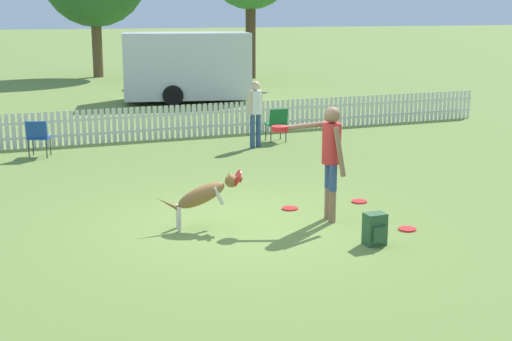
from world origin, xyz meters
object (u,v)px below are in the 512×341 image
(frisbee_near_dog, at_px, (407,229))
(spectator_standing, at_px, (255,108))
(frisbee_midfield, at_px, (359,201))
(folding_chair_center, at_px, (38,135))
(handler_person, at_px, (328,149))
(equipment_trailer, at_px, (186,65))
(backpack_on_grass, at_px, (375,229))
(frisbee_near_handler, at_px, (290,208))
(leaping_dog, at_px, (205,194))
(folding_chair_blue_left, at_px, (277,122))

(frisbee_near_dog, distance_m, spectator_standing, 6.73)
(frisbee_midfield, distance_m, folding_chair_center, 7.31)
(frisbee_near_dog, bearing_deg, handler_person, 133.78)
(frisbee_near_dog, relative_size, frisbee_midfield, 1.00)
(equipment_trailer, bearing_deg, backpack_on_grass, -84.59)
(frisbee_near_dog, bearing_deg, frisbee_near_handler, 123.54)
(handler_person, distance_m, frisbee_near_dog, 1.61)
(frisbee_near_dog, relative_size, backpack_on_grass, 0.58)
(spectator_standing, bearing_deg, leaping_dog, 41.13)
(spectator_standing, bearing_deg, folding_chair_center, -28.45)
(backpack_on_grass, height_order, spectator_standing, spectator_standing)
(leaping_dog, xyz_separation_m, frisbee_near_dog, (2.62, -1.19, -0.49))
(frisbee_near_handler, distance_m, equipment_trailer, 14.04)
(spectator_standing, bearing_deg, folding_chair_blue_left, -168.61)
(frisbee_near_dog, bearing_deg, equipment_trailer, 84.52)
(frisbee_midfield, distance_m, backpack_on_grass, 2.18)
(frisbee_near_handler, distance_m, folding_chair_center, 6.59)
(leaping_dog, xyz_separation_m, folding_chair_blue_left, (3.78, 5.91, -0.02))
(handler_person, distance_m, backpack_on_grass, 1.52)
(handler_person, relative_size, folding_chair_blue_left, 2.11)
(frisbee_near_dog, height_order, equipment_trailer, equipment_trailer)
(leaping_dog, distance_m, spectator_standing, 6.27)
(leaping_dog, relative_size, spectator_standing, 0.82)
(handler_person, height_order, leaping_dog, handler_person)
(leaping_dog, distance_m, backpack_on_grass, 2.44)
(handler_person, bearing_deg, folding_chair_center, 38.43)
(backpack_on_grass, relative_size, equipment_trailer, 0.08)
(leaping_dog, relative_size, frisbee_midfield, 4.92)
(frisbee_near_handler, bearing_deg, leaping_dog, -164.22)
(equipment_trailer, bearing_deg, folding_chair_center, -112.12)
(folding_chair_blue_left, height_order, equipment_trailer, equipment_trailer)
(folding_chair_blue_left, xyz_separation_m, folding_chair_center, (-5.43, 0.27, -0.01))
(handler_person, distance_m, frisbee_midfield, 1.60)
(frisbee_midfield, distance_m, equipment_trailer, 13.92)
(frisbee_near_handler, xyz_separation_m, folding_chair_center, (-3.20, 5.74, 0.46))
(equipment_trailer, bearing_deg, folding_chair_blue_left, -78.64)
(leaping_dog, height_order, frisbee_midfield, leaping_dog)
(folding_chair_center, relative_size, equipment_trailer, 0.15)
(handler_person, xyz_separation_m, spectator_standing, (1.25, 5.78, -0.17))
(frisbee_midfield, bearing_deg, folding_chair_center, 127.32)
(backpack_on_grass, bearing_deg, handler_person, 92.34)
(frisbee_near_dog, height_order, folding_chair_center, folding_chair_center)
(folding_chair_center, bearing_deg, equipment_trailer, -106.99)
(frisbee_near_handler, relative_size, equipment_trailer, 0.05)
(leaping_dog, distance_m, frisbee_near_handler, 1.68)
(spectator_standing, bearing_deg, frisbee_midfield, 67.17)
(handler_person, bearing_deg, folding_chair_blue_left, -7.19)
(frisbee_near_dog, distance_m, folding_chair_blue_left, 7.21)
(backpack_on_grass, bearing_deg, leaping_dog, 139.40)
(backpack_on_grass, height_order, folding_chair_blue_left, folding_chair_blue_left)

